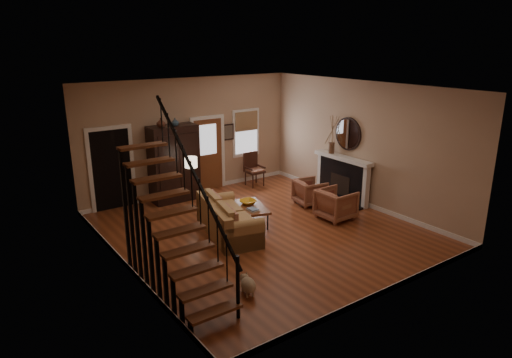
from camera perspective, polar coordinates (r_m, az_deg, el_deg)
room at (r=11.45m, az=-6.06°, el=2.89°), size 7.00×7.33×3.30m
staircase at (r=7.78m, az=-10.15°, el=-3.37°), size 0.94×2.80×3.20m
fireplace at (r=12.80m, az=10.88°, el=0.62°), size 0.33×1.95×2.30m
armoire at (r=12.64m, az=-10.22°, el=1.92°), size 1.30×0.60×2.10m
vase_a at (r=12.16m, az=-11.80°, el=6.91°), size 0.24×0.24×0.25m
vase_b at (r=12.33m, az=-10.09°, el=7.05°), size 0.20×0.20×0.21m
sofa at (r=10.42m, az=-3.47°, el=-4.92°), size 1.35×2.26×0.79m
coffee_table at (r=11.07m, az=-0.79°, el=-4.48°), size 0.97×1.31×0.45m
bowl at (r=11.11m, az=-1.02°, el=-2.89°), size 0.40×0.40×0.10m
books at (r=10.68m, az=-0.41°, el=-3.84°), size 0.21×0.29×0.05m
armchair_left at (r=11.48m, az=9.96°, el=-3.13°), size 0.84×0.82×0.76m
armchair_right at (r=12.40m, az=6.77°, el=-1.63°), size 0.87×0.86×0.69m
floor_lamp at (r=11.99m, az=-8.02°, el=-0.54°), size 0.35×0.35×1.40m
side_chair at (r=13.84m, az=-0.18°, el=1.19°), size 0.54×0.54×1.02m
dog at (r=8.17m, az=-0.98°, el=-13.24°), size 0.36×0.48×0.32m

